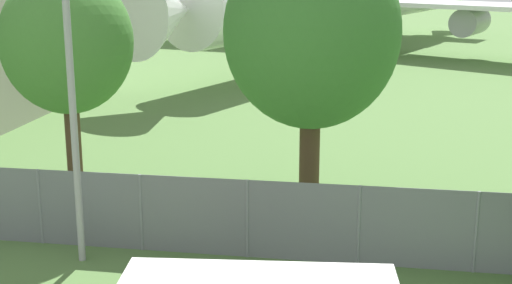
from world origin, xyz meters
TOP-DOWN VIEW (x-y plane):
  - perimeter_fence at (0.00, 10.80)m, footprint 56.07×0.07m
  - tree_near_hangar at (-2.79, 13.47)m, footprint 3.51×3.51m
  - tree_left_of_cabin at (3.71, 13.47)m, footprint 4.44×4.44m
  - light_mast at (-1.19, 10.00)m, footprint 0.44×0.44m

SIDE VIEW (x-z plane):
  - perimeter_fence at x=0.00m, z-range 0.00..1.88m
  - light_mast at x=-1.19m, z-range 0.84..7.99m
  - tree_near_hangar at x=-2.79m, z-range 1.31..7.87m
  - tree_left_of_cabin at x=3.71m, z-range 1.24..8.66m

